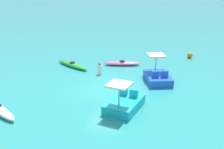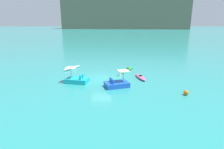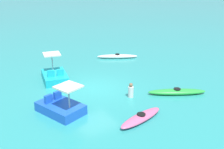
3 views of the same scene
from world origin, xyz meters
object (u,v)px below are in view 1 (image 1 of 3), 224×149
at_px(pedal_boat_blue, 158,77).
at_px(pedal_boat_cyan, 124,103).
at_px(kayak_pink, 122,63).
at_px(kayak_green, 73,65).
at_px(person_near_shore, 100,69).
at_px(buoy_orange, 190,55).

relative_size(pedal_boat_blue, pedal_boat_cyan, 1.02).
height_order(kayak_pink, pedal_boat_blue, pedal_boat_blue).
distance_m(kayak_green, pedal_boat_cyan, 8.00).
xyz_separation_m(pedal_boat_cyan, person_near_shore, (4.88, 2.67, 0.05)).
bearing_deg(kayak_green, pedal_boat_blue, -104.45).
distance_m(kayak_pink, pedal_boat_cyan, 7.44).
xyz_separation_m(kayak_pink, pedal_boat_cyan, (-7.29, -1.49, 0.17)).
relative_size(pedal_boat_cyan, person_near_shore, 3.05).
xyz_separation_m(kayak_green, person_near_shore, (-1.20, -2.53, 0.22)).
height_order(pedal_boat_cyan, buoy_orange, pedal_boat_cyan).
relative_size(kayak_green, buoy_orange, 7.00).
relative_size(pedal_boat_blue, buoy_orange, 5.86).
bearing_deg(buoy_orange, kayak_pink, 122.03).
xyz_separation_m(pedal_boat_blue, buoy_orange, (6.26, -2.38, -0.10)).
bearing_deg(pedal_boat_cyan, person_near_shore, 28.67).
bearing_deg(kayak_pink, buoy_orange, -57.97).
bearing_deg(pedal_boat_cyan, kayak_pink, 11.55).
bearing_deg(kayak_green, person_near_shore, -115.42).
distance_m(pedal_boat_blue, buoy_orange, 6.70).
height_order(pedal_boat_cyan, person_near_shore, pedal_boat_cyan).
bearing_deg(person_near_shore, buoy_orange, -48.58).
relative_size(pedal_boat_blue, person_near_shore, 3.11).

